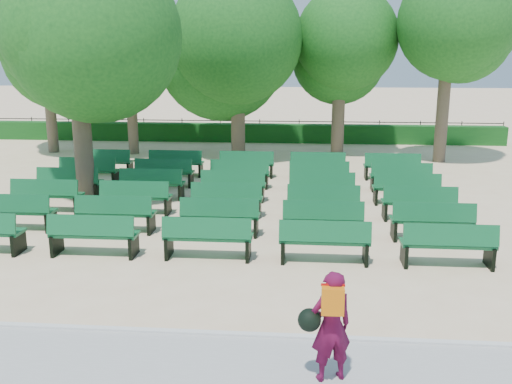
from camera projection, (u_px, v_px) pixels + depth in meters
The scene contains 9 objects.
ground at pixel (181, 221), 15.25m from camera, with size 120.00×120.00×0.00m, color beige.
paving at pixel (70, 370), 8.08m from camera, with size 30.00×2.20×0.06m, color #A9A8A4.
curb at pixel (99, 330), 9.19m from camera, with size 30.00×0.12×0.10m, color silver.
hedge at pixel (239, 133), 28.69m from camera, with size 26.00×0.70×0.90m, color #144F18.
fence at pixel (240, 140), 29.18m from camera, with size 26.00×0.10×1.02m, color black, non-canonical shape.
tree_line at pixel (229, 156), 24.93m from camera, with size 21.80×6.80×7.04m, color #1B611C, non-canonical shape.
bench_array at pixel (232, 204), 16.57m from camera, with size 1.97×0.74×1.22m.
tree_among at pixel (75, 40), 16.44m from camera, with size 4.92×4.92×6.98m.
person at pixel (329, 325), 7.61m from camera, with size 0.78×0.55×1.57m.
Camera 1 is at (3.24, -14.40, 4.42)m, focal length 40.00 mm.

